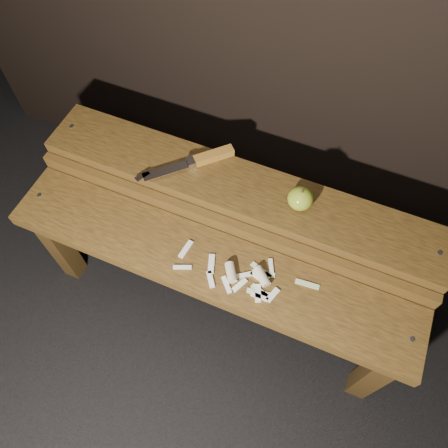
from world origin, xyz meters
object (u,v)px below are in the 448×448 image
at_px(bench_front_tier, 208,274).
at_px(bench_rear_tier, 238,202).
at_px(knife, 201,159).
at_px(apple, 300,199).

distance_m(bench_front_tier, bench_rear_tier, 0.23).
relative_size(bench_front_tier, knife, 5.27).
bearing_deg(apple, knife, 174.21).
relative_size(apple, knife, 0.33).
bearing_deg(knife, apple, -5.79).
distance_m(bench_front_tier, knife, 0.33).
bearing_deg(bench_front_tier, apple, 52.46).
height_order(bench_front_tier, knife, knife).
distance_m(bench_rear_tier, knife, 0.17).
xyz_separation_m(bench_rear_tier, apple, (0.18, 0.00, 0.12)).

